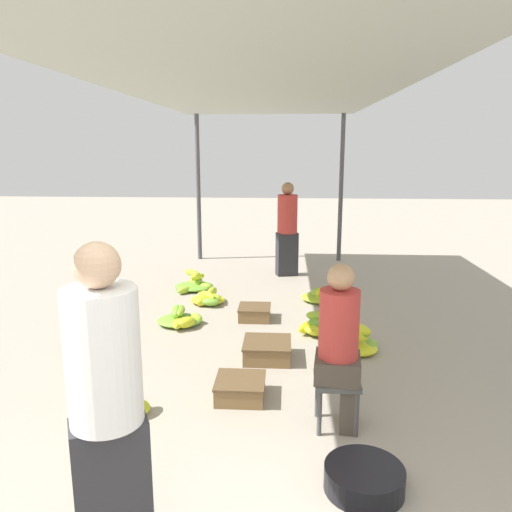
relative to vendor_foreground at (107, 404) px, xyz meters
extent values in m
cylinder|color=#4C4C51|center=(-0.79, 7.19, 0.48)|extent=(0.08, 0.08, 2.72)
cylinder|color=#4C4C51|center=(1.89, 7.19, 0.48)|extent=(0.08, 0.08, 2.72)
cube|color=#9EA399|center=(0.55, 3.27, 1.86)|extent=(3.08, 8.25, 0.04)
cube|color=#2D2D33|center=(0.00, 0.00, -0.49)|extent=(0.43, 0.35, 0.79)
cylinder|color=white|center=(0.00, 0.00, 0.25)|extent=(0.48, 0.48, 0.69)
sphere|color=tan|center=(0.00, 0.00, 0.71)|extent=(0.22, 0.22, 0.22)
cube|color=#4C4C4C|center=(1.28, 1.34, -0.50)|extent=(0.34, 0.34, 0.04)
cylinder|color=#4C4C4C|center=(1.15, 1.20, -0.70)|extent=(0.04, 0.04, 0.36)
cylinder|color=#4C4C4C|center=(1.42, 1.20, -0.70)|extent=(0.04, 0.04, 0.36)
cylinder|color=#4C4C4C|center=(1.15, 1.48, -0.70)|extent=(0.04, 0.04, 0.36)
cylinder|color=#4C4C4C|center=(1.42, 1.48, -0.70)|extent=(0.04, 0.04, 0.36)
cube|color=#4C4238|center=(1.38, 1.35, -0.68)|extent=(0.17, 0.32, 0.40)
cube|color=#4C4238|center=(1.28, 1.34, -0.39)|extent=(0.37, 0.37, 0.18)
cylinder|color=#BF3833|center=(1.28, 1.34, -0.04)|extent=(0.33, 0.33, 0.52)
sphere|color=tan|center=(1.28, 1.34, 0.32)|extent=(0.20, 0.20, 0.20)
cylinder|color=black|center=(1.39, 0.61, -0.81)|extent=(0.51, 0.51, 0.16)
ellipsoid|color=yellow|center=(-0.39, 1.36, -0.77)|extent=(0.27, 0.24, 0.10)
ellipsoid|color=yellow|center=(-0.44, 1.39, -0.75)|extent=(0.21, 0.34, 0.12)
ellipsoid|color=#80B835|center=(-0.37, 1.40, -0.68)|extent=(0.19, 0.27, 0.13)
ellipsoid|color=#A4C62F|center=(-0.48, 1.46, -0.74)|extent=(0.23, 0.18, 0.15)
ellipsoid|color=#CBD628|center=(-0.39, 1.41, -0.83)|extent=(0.36, 0.32, 0.10)
ellipsoid|color=#9BC230|center=(-0.22, 3.58, -0.82)|extent=(0.23, 0.22, 0.13)
ellipsoid|color=#C7D428|center=(-0.39, 3.37, -0.81)|extent=(0.12, 0.31, 0.10)
ellipsoid|color=#90BE32|center=(-0.41, 3.55, -0.71)|extent=(0.18, 0.35, 0.09)
ellipsoid|color=#77B437|center=(-0.45, 3.55, -0.73)|extent=(0.18, 0.34, 0.14)
ellipsoid|color=#CCD628|center=(-0.30, 3.36, -0.80)|extent=(0.29, 0.29, 0.13)
ellipsoid|color=#79B536|center=(-0.41, 3.52, -0.83)|extent=(0.55, 0.48, 0.10)
ellipsoid|color=#C5D329|center=(-0.28, 4.40, -0.78)|extent=(0.22, 0.28, 0.10)
ellipsoid|color=#AAC82E|center=(-0.10, 4.31, -0.79)|extent=(0.26, 0.21, 0.13)
ellipsoid|color=#CDD627|center=(-0.26, 4.26, -0.81)|extent=(0.23, 0.27, 0.14)
ellipsoid|color=#C4D329|center=(-0.19, 4.33, -0.75)|extent=(0.29, 0.32, 0.10)
ellipsoid|color=#B3CC2C|center=(-0.14, 4.42, -0.74)|extent=(0.16, 0.30, 0.13)
ellipsoid|color=#78B437|center=(-0.14, 4.21, -0.81)|extent=(0.28, 0.19, 0.11)
ellipsoid|color=yellow|center=(-0.20, 4.38, -0.83)|extent=(0.48, 0.42, 0.10)
ellipsoid|color=#8ABC33|center=(-0.45, 5.09, -0.76)|extent=(0.16, 0.27, 0.10)
ellipsoid|color=#9AC231|center=(-0.61, 4.82, -0.83)|extent=(0.25, 0.28, 0.10)
ellipsoid|color=#C5D329|center=(-0.45, 5.03, -0.67)|extent=(0.25, 0.22, 0.10)
ellipsoid|color=#8FBD33|center=(-0.33, 4.99, -0.81)|extent=(0.28, 0.25, 0.10)
ellipsoid|color=#B6CD2C|center=(-0.55, 5.19, -0.82)|extent=(0.25, 0.31, 0.13)
ellipsoid|color=#A8C72E|center=(-0.54, 5.08, -0.63)|extent=(0.33, 0.30, 0.10)
ellipsoid|color=#75B337|center=(-0.51, 5.05, -0.83)|extent=(0.59, 0.51, 0.10)
ellipsoid|color=#BFD12A|center=(1.54, 2.84, -0.74)|extent=(0.22, 0.17, 0.15)
ellipsoid|color=#78B436|center=(1.67, 2.78, -0.65)|extent=(0.24, 0.24, 0.11)
ellipsoid|color=yellow|center=(1.65, 2.82, -0.63)|extent=(0.33, 0.35, 0.11)
ellipsoid|color=#94BF32|center=(1.50, 2.84, -0.74)|extent=(0.31, 0.16, 0.14)
ellipsoid|color=yellow|center=(1.67, 2.77, -0.69)|extent=(0.30, 0.28, 0.12)
ellipsoid|color=#7FB735|center=(1.80, 2.86, -0.83)|extent=(0.22, 0.32, 0.11)
ellipsoid|color=#8FBE32|center=(1.51, 2.88, -0.76)|extent=(0.18, 0.33, 0.15)
ellipsoid|color=yellow|center=(1.64, 2.78, -0.83)|extent=(0.45, 0.39, 0.10)
ellipsoid|color=yellow|center=(1.20, 3.17, -0.79)|extent=(0.26, 0.23, 0.10)
ellipsoid|color=#77B437|center=(1.33, 3.24, -0.74)|extent=(0.12, 0.34, 0.11)
ellipsoid|color=#73B237|center=(1.23, 3.28, -0.75)|extent=(0.24, 0.25, 0.11)
ellipsoid|color=yellow|center=(1.14, 3.29, -0.80)|extent=(0.28, 0.28, 0.14)
ellipsoid|color=#92BF32|center=(1.29, 3.33, -0.68)|extent=(0.35, 0.18, 0.13)
ellipsoid|color=#A2C52F|center=(1.35, 3.48, -0.79)|extent=(0.18, 0.23, 0.15)
ellipsoid|color=#BFD12A|center=(1.30, 3.31, -0.83)|extent=(0.43, 0.38, 0.10)
ellipsoid|color=#8ABC33|center=(1.37, 4.49, -0.71)|extent=(0.24, 0.15, 0.09)
ellipsoid|color=#A6C72E|center=(1.35, 4.59, -0.79)|extent=(0.15, 0.34, 0.10)
ellipsoid|color=yellow|center=(1.39, 4.49, -0.72)|extent=(0.25, 0.28, 0.11)
ellipsoid|color=#99C131|center=(1.32, 4.57, -0.78)|extent=(0.19, 0.27, 0.13)
ellipsoid|color=#A0C42F|center=(1.56, 4.76, -0.82)|extent=(0.26, 0.25, 0.14)
ellipsoid|color=#A6C72E|center=(1.40, 4.59, -0.83)|extent=(0.60, 0.53, 0.10)
cube|color=brown|center=(0.50, 1.74, -0.81)|extent=(0.41, 0.41, 0.15)
cube|color=brown|center=(0.50, 1.74, -0.72)|extent=(0.43, 0.43, 0.02)
cube|color=brown|center=(0.70, 2.57, -0.80)|extent=(0.47, 0.47, 0.17)
cube|color=brown|center=(0.70, 2.57, -0.71)|extent=(0.49, 0.49, 0.02)
cube|color=brown|center=(0.50, 3.77, -0.81)|extent=(0.39, 0.39, 0.15)
cube|color=brown|center=(0.50, 3.77, -0.73)|extent=(0.40, 0.40, 0.02)
cube|color=#2D2D33|center=(0.90, 6.02, -0.52)|extent=(0.39, 0.28, 0.73)
cylinder|color=#BF3833|center=(0.90, 6.02, 0.16)|extent=(0.41, 0.41, 0.63)
sphere|color=#9E704C|center=(0.90, 6.02, 0.58)|extent=(0.21, 0.21, 0.21)
camera|label=1|loc=(0.88, -2.21, 1.25)|focal=35.00mm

